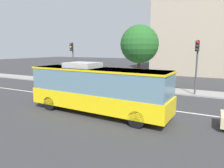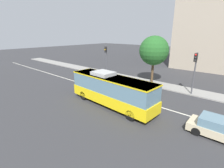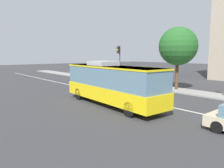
{
  "view_description": "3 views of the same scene",
  "coord_description": "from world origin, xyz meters",
  "views": [
    {
      "loc": [
        5.94,
        -14.5,
        4.35
      ],
      "look_at": [
        -0.7,
        -1.64,
        1.88
      ],
      "focal_mm": 32.6,
      "sensor_mm": 36.0,
      "label": 1
    },
    {
      "loc": [
        9.3,
        -14.88,
        7.31
      ],
      "look_at": [
        -1.8,
        -2.13,
        2.04
      ],
      "focal_mm": 26.17,
      "sensor_mm": 36.0,
      "label": 2
    },
    {
      "loc": [
        11.62,
        -13.63,
        3.97
      ],
      "look_at": [
        -1.57,
        -2.56,
        1.6
      ],
      "focal_mm": 34.05,
      "sensor_mm": 36.0,
      "label": 3
    }
  ],
  "objects": [
    {
      "name": "sedan_blue",
      "position": [
        -8.49,
        2.15,
        0.72
      ],
      "size": [
        4.54,
        1.9,
        1.46
      ],
      "rotation": [
        0.0,
        0.0,
        3.16
      ],
      "color": "#1E3899",
      "rests_on": "ground_plane"
    },
    {
      "name": "transit_bus",
      "position": [
        -1.18,
        -2.95,
        1.81
      ],
      "size": [
        10.11,
        3.0,
        3.46
      ],
      "rotation": [
        0.0,
        0.0,
        -0.05
      ],
      "color": "yellow",
      "rests_on": "ground_plane"
    },
    {
      "name": "traffic_light_near_corner",
      "position": [
        -10.17,
        5.91,
        3.56
      ],
      "size": [
        0.34,
        0.62,
        5.2
      ],
      "rotation": [
        0.0,
        0.0,
        -1.51
      ],
      "color": "#47474C",
      "rests_on": "ground_plane"
    },
    {
      "name": "ground_plane",
      "position": [
        0.0,
        0.0,
        0.0
      ],
      "size": [
        160.0,
        160.0,
        0.0
      ],
      "primitive_type": "plane",
      "color": "#333335"
    },
    {
      "name": "street_tree_kerbside_left",
      "position": [
        -1.84,
        7.14,
        4.9
      ],
      "size": [
        4.21,
        4.21,
        7.03
      ],
      "color": "#4C3823",
      "rests_on": "ground_plane"
    },
    {
      "name": "sidewalk_kerb",
      "position": [
        0.0,
        6.92,
        0.07
      ],
      "size": [
        80.0,
        2.79,
        0.14
      ],
      "primitive_type": "cube",
      "color": "gray",
      "rests_on": "ground_plane"
    },
    {
      "name": "lane_centre_line",
      "position": [
        0.0,
        0.0,
        0.01
      ],
      "size": [
        76.0,
        0.16,
        0.01
      ],
      "primitive_type": "cube",
      "color": "silver",
      "rests_on": "ground_plane"
    }
  ]
}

